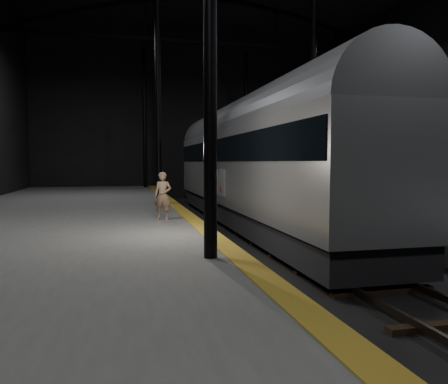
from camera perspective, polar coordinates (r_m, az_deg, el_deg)
name	(u,v)px	position (r m, az deg, el deg)	size (l,w,h in m)	color
ground	(306,256)	(13.71, 10.72, -8.16)	(44.00, 44.00, 0.00)	black
platform_left	(44,251)	(12.63, -22.40, -7.12)	(9.00, 43.80, 1.00)	#52524F
tactile_strip	(202,227)	(12.58, -2.92, -4.54)	(0.50, 43.80, 0.01)	#98681B
track	(307,253)	(13.69, 10.73, -7.88)	(2.40, 43.00, 0.24)	#3F3328
train	(251,157)	(18.94, 3.58, 4.60)	(3.08, 20.60, 5.51)	#A7A9AF
woman	(163,196)	(14.13, -8.00, -0.50)	(0.56, 0.37, 1.54)	#99775E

